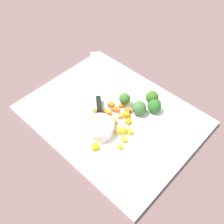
# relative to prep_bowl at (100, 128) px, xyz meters

# --- Properties ---
(ground_plane) EXTENTS (4.00, 4.00, 0.00)m
(ground_plane) POSITION_rel_prep_bowl_xyz_m (-0.02, 0.07, -0.03)
(ground_plane) COLOR brown
(cutting_board) EXTENTS (0.51, 0.40, 0.01)m
(cutting_board) POSITION_rel_prep_bowl_xyz_m (-0.02, 0.07, -0.02)
(cutting_board) COLOR white
(cutting_board) RESTS_ON ground_plane
(prep_bowl) EXTENTS (0.08, 0.08, 0.03)m
(prep_bowl) POSITION_rel_prep_bowl_xyz_m (0.00, 0.00, 0.00)
(prep_bowl) COLOR white
(prep_bowl) RESTS_ON cutting_board
(chef_knife) EXTENTS (0.25, 0.22, 0.02)m
(chef_knife) POSITION_rel_prep_bowl_xyz_m (-0.12, 0.11, -0.01)
(chef_knife) COLOR silver
(chef_knife) RESTS_ON cutting_board
(carrot_dice_0) EXTENTS (0.01, 0.01, 0.01)m
(carrot_dice_0) POSITION_rel_prep_bowl_xyz_m (-0.02, 0.05, -0.01)
(carrot_dice_0) COLOR orange
(carrot_dice_0) RESTS_ON cutting_board
(carrot_dice_1) EXTENTS (0.02, 0.02, 0.02)m
(carrot_dice_1) POSITION_rel_prep_bowl_xyz_m (0.02, 0.09, -0.01)
(carrot_dice_1) COLOR orange
(carrot_dice_1) RESTS_ON cutting_board
(carrot_dice_2) EXTENTS (0.02, 0.02, 0.02)m
(carrot_dice_2) POSITION_rel_prep_bowl_xyz_m (-0.04, 0.09, -0.01)
(carrot_dice_2) COLOR orange
(carrot_dice_2) RESTS_ON cutting_board
(carrot_dice_3) EXTENTS (0.02, 0.02, 0.01)m
(carrot_dice_3) POSITION_rel_prep_bowl_xyz_m (-0.03, 0.06, -0.01)
(carrot_dice_3) COLOR orange
(carrot_dice_3) RESTS_ON cutting_board
(carrot_dice_4) EXTENTS (0.02, 0.02, 0.01)m
(carrot_dice_4) POSITION_rel_prep_bowl_xyz_m (-0.02, 0.11, -0.01)
(carrot_dice_4) COLOR orange
(carrot_dice_4) RESTS_ON cutting_board
(carrot_dice_5) EXTENTS (0.02, 0.02, 0.01)m
(carrot_dice_5) POSITION_rel_prep_bowl_xyz_m (0.01, 0.11, -0.01)
(carrot_dice_5) COLOR orange
(carrot_dice_5) RESTS_ON cutting_board
(carrot_dice_6) EXTENTS (0.01, 0.01, 0.01)m
(carrot_dice_6) POSITION_rel_prep_bowl_xyz_m (-0.04, 0.06, -0.01)
(carrot_dice_6) COLOR orange
(carrot_dice_6) RESTS_ON cutting_board
(carrot_dice_7) EXTENTS (0.01, 0.01, 0.01)m
(carrot_dice_7) POSITION_rel_prep_bowl_xyz_m (-0.06, 0.04, -0.01)
(carrot_dice_7) COLOR orange
(carrot_dice_7) RESTS_ON cutting_board
(carrot_dice_8) EXTENTS (0.02, 0.02, 0.01)m
(carrot_dice_8) POSITION_rel_prep_bowl_xyz_m (0.01, 0.08, -0.01)
(carrot_dice_8) COLOR orange
(carrot_dice_8) RESTS_ON cutting_board
(carrot_dice_9) EXTENTS (0.02, 0.02, 0.01)m
(carrot_dice_9) POSITION_rel_prep_bowl_xyz_m (0.01, 0.05, -0.01)
(carrot_dice_9) COLOR orange
(carrot_dice_9) RESTS_ON cutting_board
(carrot_dice_10) EXTENTS (0.01, 0.01, 0.01)m
(carrot_dice_10) POSITION_rel_prep_bowl_xyz_m (-0.02, 0.09, -0.01)
(carrot_dice_10) COLOR orange
(carrot_dice_10) RESTS_ON cutting_board
(carrot_dice_11) EXTENTS (0.01, 0.02, 0.01)m
(carrot_dice_11) POSITION_rel_prep_bowl_xyz_m (0.04, 0.08, -0.01)
(carrot_dice_11) COLOR orange
(carrot_dice_11) RESTS_ON cutting_board
(carrot_dice_12) EXTENTS (0.02, 0.02, 0.01)m
(carrot_dice_12) POSITION_rel_prep_bowl_xyz_m (-0.06, 0.06, -0.01)
(carrot_dice_12) COLOR orange
(carrot_dice_12) RESTS_ON cutting_board
(carrot_dice_13) EXTENTS (0.02, 0.02, 0.01)m
(carrot_dice_13) POSITION_rel_prep_bowl_xyz_m (-0.01, 0.09, -0.01)
(carrot_dice_13) COLOR orange
(carrot_dice_13) RESTS_ON cutting_board
(pepper_dice_0) EXTENTS (0.02, 0.02, 0.02)m
(pepper_dice_0) POSITION_rel_prep_bowl_xyz_m (0.03, -0.05, -0.01)
(pepper_dice_0) COLOR yellow
(pepper_dice_0) RESTS_ON cutting_board
(pepper_dice_1) EXTENTS (0.02, 0.02, 0.02)m
(pepper_dice_1) POSITION_rel_prep_bowl_xyz_m (0.04, 0.03, -0.01)
(pepper_dice_1) COLOR yellow
(pepper_dice_1) RESTS_ON cutting_board
(pepper_dice_2) EXTENTS (0.02, 0.02, 0.01)m
(pepper_dice_2) POSITION_rel_prep_bowl_xyz_m (0.07, 0.02, -0.01)
(pepper_dice_2) COLOR yellow
(pepper_dice_2) RESTS_ON cutting_board
(pepper_dice_3) EXTENTS (0.02, 0.02, 0.01)m
(pepper_dice_3) POSITION_rel_prep_bowl_xyz_m (0.07, 0.05, -0.01)
(pepper_dice_3) COLOR yellow
(pepper_dice_3) RESTS_ON cutting_board
(pepper_dice_4) EXTENTS (0.01, 0.02, 0.01)m
(pepper_dice_4) POSITION_rel_prep_bowl_xyz_m (0.08, -0.00, -0.01)
(pepper_dice_4) COLOR yellow
(pepper_dice_4) RESTS_ON cutting_board
(pepper_dice_5) EXTENTS (0.02, 0.02, 0.02)m
(pepper_dice_5) POSITION_rel_prep_bowl_xyz_m (0.05, 0.04, -0.01)
(pepper_dice_5) COLOR yellow
(pepper_dice_5) RESTS_ON cutting_board
(broccoli_floret_0) EXTENTS (0.04, 0.04, 0.04)m
(broccoli_floret_0) POSITION_rel_prep_bowl_xyz_m (0.06, 0.17, 0.00)
(broccoli_floret_0) COLOR #86B45E
(broccoli_floret_0) RESTS_ON cutting_board
(broccoli_floret_1) EXTENTS (0.04, 0.04, 0.04)m
(broccoli_floret_1) POSITION_rel_prep_bowl_xyz_m (0.04, 0.13, 0.00)
(broccoli_floret_1) COLOR #87BC60
(broccoli_floret_1) RESTS_ON cutting_board
(broccoli_floret_2) EXTENTS (0.04, 0.04, 0.04)m
(broccoli_floret_2) POSITION_rel_prep_bowl_xyz_m (0.04, 0.20, 0.00)
(broccoli_floret_2) COLOR #8EBC58
(broccoli_floret_2) RESTS_ON cutting_board
(broccoli_floret_3) EXTENTS (0.04, 0.04, 0.04)m
(broccoli_floret_3) POSITION_rel_prep_bowl_xyz_m (-0.02, 0.13, 0.01)
(broccoli_floret_3) COLOR #8FC15A
(broccoli_floret_3) RESTS_ON cutting_board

